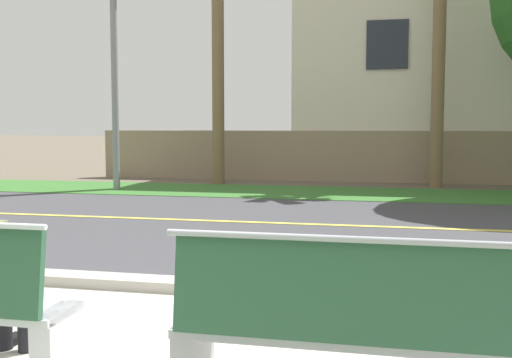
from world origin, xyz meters
TOP-DOWN VIEW (x-y plane):
  - ground_plane at (0.00, 8.00)m, footprint 140.00×140.00m
  - curb_edge at (0.00, 2.35)m, footprint 44.00×0.30m
  - street_asphalt at (0.00, 6.50)m, footprint 52.00×8.00m
  - road_centre_line at (0.00, 6.50)m, footprint 48.00×0.14m
  - far_verge_grass at (0.00, 11.06)m, footprint 48.00×2.80m
  - bench_right at (1.34, 0.17)m, footprint 1.94×0.48m
  - streetlamp at (-4.92, 10.86)m, footprint 0.24×2.10m
  - garden_wall at (-0.29, 14.09)m, footprint 13.00×0.36m
  - house_across_street at (3.47, 17.29)m, footprint 10.16×6.91m

SIDE VIEW (x-z plane):
  - ground_plane at x=0.00m, z-range 0.00..0.00m
  - street_asphalt at x=0.00m, z-range 0.00..0.01m
  - far_verge_grass at x=0.00m, z-range 0.00..0.02m
  - road_centre_line at x=0.00m, z-range 0.01..0.01m
  - curb_edge at x=0.00m, z-range 0.00..0.11m
  - bench_right at x=1.34m, z-range -0.04..0.96m
  - garden_wall at x=-0.29m, z-range 0.00..1.40m
  - house_across_street at x=3.47m, z-range 0.05..7.37m
  - streetlamp at x=-4.92m, z-range 0.51..7.74m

